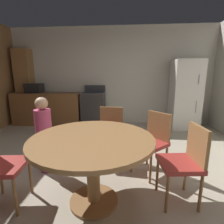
# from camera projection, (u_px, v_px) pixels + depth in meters

# --- Properties ---
(ground_plane) EXTENTS (14.00, 14.00, 0.00)m
(ground_plane) POSITION_uv_depth(u_px,v_px,m) (90.00, 183.00, 2.21)
(ground_plane) COLOR #A89E89
(wall_back) EXTENTS (5.98, 0.12, 2.70)m
(wall_back) POSITION_uv_depth(u_px,v_px,m) (110.00, 76.00, 4.87)
(wall_back) COLOR beige
(wall_back) RESTS_ON ground
(kitchen_counter) EXTENTS (1.90, 0.60, 0.90)m
(kitchen_counter) POSITION_uv_depth(u_px,v_px,m) (49.00, 109.00, 4.81)
(kitchen_counter) COLOR brown
(kitchen_counter) RESTS_ON ground
(pantry_column) EXTENTS (0.44, 0.36, 2.10)m
(pantry_column) POSITION_uv_depth(u_px,v_px,m) (26.00, 87.00, 4.92)
(pantry_column) COLOR olive
(pantry_column) RESTS_ON ground
(oven_range) EXTENTS (0.60, 0.60, 1.10)m
(oven_range) POSITION_uv_depth(u_px,v_px,m) (94.00, 109.00, 4.71)
(oven_range) COLOR #2D2B28
(oven_range) RESTS_ON ground
(refrigerator) EXTENTS (0.68, 0.68, 1.76)m
(refrigerator) POSITION_uv_depth(u_px,v_px,m) (185.00, 95.00, 4.37)
(refrigerator) COLOR white
(refrigerator) RESTS_ON ground
(microwave) EXTENTS (0.44, 0.32, 0.26)m
(microwave) POSITION_uv_depth(u_px,v_px,m) (34.00, 88.00, 4.72)
(microwave) COLOR black
(microwave) RESTS_ON kitchen_counter
(dining_table) EXTENTS (1.26, 1.26, 0.76)m
(dining_table) POSITION_uv_depth(u_px,v_px,m) (93.00, 151.00, 1.75)
(dining_table) COLOR olive
(dining_table) RESTS_ON ground
(chair_east) EXTENTS (0.44, 0.44, 0.87)m
(chair_east) POSITION_uv_depth(u_px,v_px,m) (185.00, 159.00, 1.80)
(chair_east) COLOR olive
(chair_east) RESTS_ON ground
(chair_northeast) EXTENTS (0.57, 0.57, 0.87)m
(chair_northeast) POSITION_uv_depth(u_px,v_px,m) (153.00, 139.00, 2.37)
(chair_northeast) COLOR olive
(chair_northeast) RESTS_ON ground
(chair_north) EXTENTS (0.44, 0.44, 0.87)m
(chair_north) POSITION_uv_depth(u_px,v_px,m) (110.00, 131.00, 2.72)
(chair_north) COLOR olive
(chair_north) RESTS_ON ground
(person_child) EXTENTS (0.31, 0.31, 1.09)m
(person_child) POSITION_uv_depth(u_px,v_px,m) (44.00, 133.00, 2.37)
(person_child) COLOR #8C337A
(person_child) RESTS_ON ground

